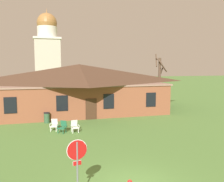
{
  "coord_description": "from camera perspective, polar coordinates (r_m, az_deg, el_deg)",
  "views": [
    {
      "loc": [
        -3.51,
        -9.29,
        5.34
      ],
      "look_at": [
        1.24,
        8.42,
        3.38
      ],
      "focal_mm": 38.06,
      "sensor_mm": 36.0,
      "label": 1
    }
  ],
  "objects": [
    {
      "name": "lawn_chair_near_door",
      "position": [
        19.59,
        -11.77,
        -8.35
      ],
      "size": [
        0.85,
        0.87,
        0.96
      ],
      "color": "#28704C",
      "rests_on": "ground"
    },
    {
      "name": "lawn_chair_by_porch",
      "position": [
        20.35,
        -13.73,
        -7.84
      ],
      "size": [
        0.73,
        0.77,
        0.96
      ],
      "color": "silver",
      "rests_on": "ground"
    },
    {
      "name": "dome_tower",
      "position": [
        49.3,
        -15.16,
        8.32
      ],
      "size": [
        5.18,
        5.18,
        16.49
      ],
      "color": "#BCB29E",
      "rests_on": "ground"
    },
    {
      "name": "stop_sign",
      "position": [
        9.5,
        -8.37,
        -15.8
      ],
      "size": [
        0.8,
        0.17,
        2.56
      ],
      "color": "slate",
      "rests_on": "ground"
    },
    {
      "name": "lawn_chair_left_end",
      "position": [
        19.55,
        -8.96,
        -8.32
      ],
      "size": [
        0.69,
        0.72,
        0.96
      ],
      "color": "silver",
      "rests_on": "ground"
    },
    {
      "name": "bare_tree_beside_building",
      "position": [
        33.35,
        11.34,
        2.93
      ],
      "size": [
        1.72,
        1.72,
        6.99
      ],
      "color": "brown",
      "rests_on": "ground"
    },
    {
      "name": "brick_building",
      "position": [
        28.33,
        -7.84,
        0.92
      ],
      "size": [
        19.23,
        10.4,
        5.52
      ],
      "color": "brown",
      "rests_on": "ground"
    },
    {
      "name": "trash_bin",
      "position": [
        23.21,
        -15.38,
        -6.17
      ],
      "size": [
        0.56,
        0.56,
        0.98
      ],
      "color": "#335638",
      "rests_on": "ground"
    }
  ]
}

